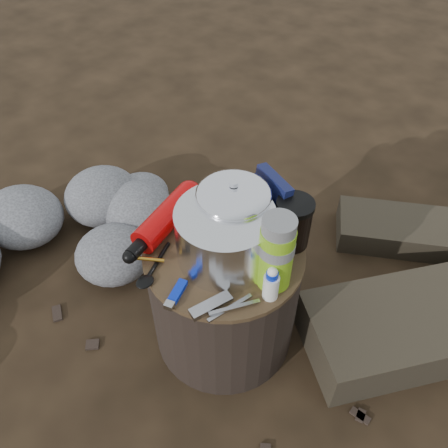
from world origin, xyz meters
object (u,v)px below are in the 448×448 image
Objects in this scene: stump at (224,295)px; thermos at (276,253)px; fuel_bottle at (167,217)px; camping_pot at (233,213)px; travel_mug at (293,223)px.

stump is 0.33m from thermos.
fuel_bottle is 1.43× the size of thermos.
camping_pot is 1.34× the size of travel_mug.
travel_mug is at bearing 19.80° from fuel_bottle.
camping_pot is at bearing 16.29° from fuel_bottle.
thermos reaches higher than fuel_bottle.
thermos is at bearing -16.51° from camping_pot.
travel_mug is at bearing 106.55° from thermos.
camping_pot is (-0.01, 0.05, 0.28)m from stump.
thermos is at bearing -73.45° from travel_mug.
camping_pot is at bearing -145.89° from travel_mug.
travel_mug is at bearing 34.11° from camping_pot.
fuel_bottle is at bearing -150.07° from travel_mug.
travel_mug reaches higher than stump.
fuel_bottle reaches higher than stump.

